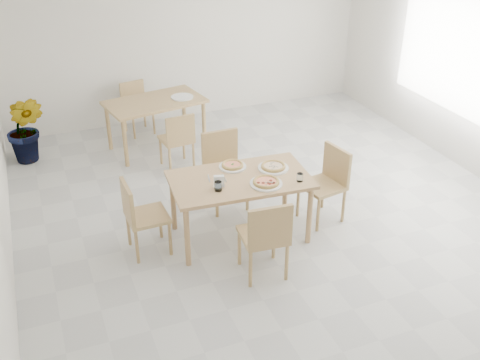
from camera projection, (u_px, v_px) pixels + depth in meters
name	position (u px, v px, depth m)	size (l,w,h in m)	color
room	(479.00, 62.00, 7.27)	(7.28, 7.00, 7.00)	beige
main_table	(240.00, 185.00, 6.13)	(1.57, 0.96, 0.75)	tan
chair_south	(266.00, 234.00, 5.55)	(0.48, 0.48, 0.91)	tan
chair_north	(223.00, 164.00, 6.84)	(0.47, 0.47, 0.93)	tan
chair_west	(139.00, 213.00, 5.94)	(0.44, 0.44, 0.86)	tan
chair_east	(328.00, 179.00, 6.55)	(0.51, 0.51, 0.90)	tan
plate_margherita	(233.00, 167.00, 6.31)	(0.31, 0.31, 0.02)	white
plate_mushroom	(273.00, 168.00, 6.28)	(0.34, 0.34, 0.02)	white
plate_pepperoni	(266.00, 184.00, 5.97)	(0.35, 0.35, 0.02)	white
pizza_margherita	(233.00, 165.00, 6.30)	(0.31, 0.31, 0.03)	#E7C26D
pizza_mushroom	(273.00, 166.00, 6.27)	(0.35, 0.35, 0.03)	#E7C26D
pizza_pepperoni	(266.00, 182.00, 5.96)	(0.37, 0.37, 0.03)	#E7C26D
tumbler_a	(218.00, 186.00, 5.83)	(0.08, 0.08, 0.10)	white
tumbler_b	(300.00, 177.00, 6.01)	(0.07, 0.07, 0.09)	white
napkin_holder	(219.00, 182.00, 5.89)	(0.13, 0.09, 0.13)	silver
fork_a	(209.00, 178.00, 6.08)	(0.01, 0.17, 0.01)	silver
fork_b	(224.00, 178.00, 6.09)	(0.02, 0.19, 0.01)	silver
second_table	(155.00, 107.00, 8.17)	(1.51, 1.03, 0.75)	tan
chair_back_s	(178.00, 137.00, 7.67)	(0.45, 0.45, 0.83)	tan
chair_back_n	(136.00, 104.00, 8.80)	(0.47, 0.47, 0.80)	tan
plate_empty	(182.00, 97.00, 8.23)	(0.33, 0.33, 0.02)	white
potted_plant	(26.00, 129.00, 7.86)	(0.55, 0.44, 1.00)	#21661E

